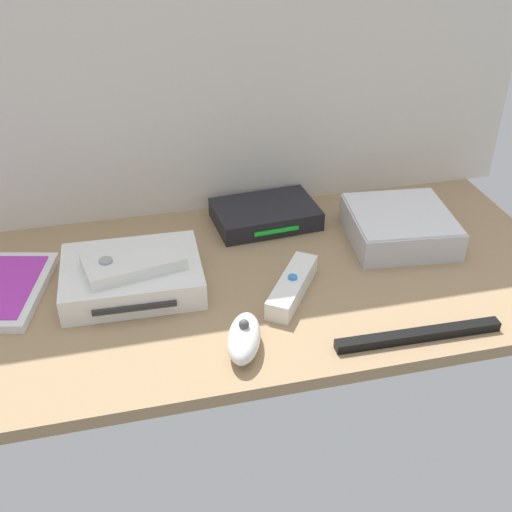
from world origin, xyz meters
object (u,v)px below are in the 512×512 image
at_px(mini_computer, 400,226).
at_px(network_router, 265,214).
at_px(remote_wand, 292,286).
at_px(remote_classic_pad, 133,262).
at_px(remote_nunchuk, 244,338).
at_px(sensor_bar, 418,335).
at_px(game_console, 132,276).

distance_m(mini_computer, network_router, 0.24).
xyz_separation_m(mini_computer, remote_wand, (-0.22, -0.11, -0.01)).
bearing_deg(remote_classic_pad, remote_nunchuk, -63.08).
height_order(mini_computer, sensor_bar, mini_computer).
bearing_deg(sensor_bar, remote_classic_pad, 152.52).
distance_m(network_router, sensor_bar, 0.38).
xyz_separation_m(network_router, remote_nunchuk, (-0.11, -0.33, 0.00)).
bearing_deg(network_router, remote_wand, -97.88).
bearing_deg(game_console, remote_nunchuk, -51.28).
relative_size(remote_nunchuk, remote_classic_pad, 0.69).
height_order(game_console, remote_wand, game_console).
bearing_deg(remote_classic_pad, mini_computer, -4.83).
distance_m(network_router, remote_wand, 0.22).
bearing_deg(network_router, remote_classic_pad, -151.52).
bearing_deg(mini_computer, remote_nunchuk, -145.86).
bearing_deg(remote_nunchuk, remote_wand, 64.99).
height_order(remote_nunchuk, remote_classic_pad, remote_classic_pad).
xyz_separation_m(remote_wand, sensor_bar, (0.14, -0.14, -0.01)).
height_order(game_console, network_router, game_console).
relative_size(remote_classic_pad, sensor_bar, 0.65).
xyz_separation_m(remote_wand, remote_nunchuk, (-0.10, -0.11, 0.01)).
xyz_separation_m(mini_computer, network_router, (-0.21, 0.11, -0.01)).
bearing_deg(sensor_bar, mini_computer, 73.36).
relative_size(network_router, sensor_bar, 0.79).
height_order(remote_classic_pad, sensor_bar, remote_classic_pad).
relative_size(mini_computer, remote_nunchuk, 1.71).
distance_m(network_router, remote_nunchuk, 0.35).
bearing_deg(mini_computer, network_router, 152.68).
height_order(network_router, sensor_bar, network_router).
distance_m(mini_computer, remote_wand, 0.25).
bearing_deg(remote_classic_pad, network_router, 21.92).
bearing_deg(mini_computer, sensor_bar, -107.96).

